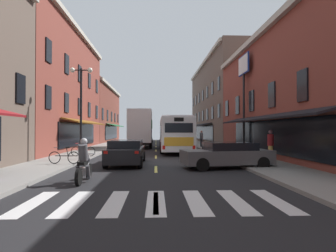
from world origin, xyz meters
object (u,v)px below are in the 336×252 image
Objects in this scene: sedan_mid at (227,155)px; bicycle_near at (83,151)px; transit_bus at (174,134)px; sedan_near at (146,138)px; motorcycle_rider at (84,163)px; street_lamp_twin at (81,108)px; sedan_far at (126,152)px; bicycle_mid at (64,157)px; box_truck at (141,129)px; pedestrian_mid at (271,145)px; billboard_sign at (244,80)px; pedestrian_far at (201,138)px.

bicycle_near is (-8.73, 5.59, -0.19)m from sedan_mid.
sedan_near is (-3.17, 15.52, -0.91)m from transit_bus.
transit_bus is 2.57× the size of sedan_mid.
street_lamp_twin is at bearing 105.38° from motorcycle_rider.
bicycle_mid is (-3.28, -0.63, -0.22)m from sedan_far.
box_truck is 15.39m from sedan_far.
bicycle_near is at bearing 104.28° from motorcycle_rider.
bicycle_near is (-3.61, -22.13, -0.21)m from sedan_near.
street_lamp_twin is at bearing 34.20° from pedestrian_mid.
transit_bus is at bearing 59.10° from bicycle_mid.
sedan_mid is at bearing -32.63° from bicycle_near.
transit_bus is 12.40m from sedan_mid.
bicycle_mid is 0.30× the size of street_lamp_twin.
billboard_sign is at bearing -37.96° from transit_bus.
billboard_sign is 16.17m from motorcycle_rider.
box_truck is 17.16m from pedestrian_mid.
transit_bus is 13.01m from bicycle_mid.
street_lamp_twin is (0.34, -1.92, 2.82)m from bicycle_near.
sedan_mid reaches higher than bicycle_near.
sedan_far is at bearing 44.64° from pedestrian_mid.
sedan_near is at bearing -30.39° from pedestrian_mid.
transit_bus is at bearing 44.30° from bicycle_near.
sedan_near is at bearing 100.48° from sedan_mid.
transit_bus reaches higher than pedestrian_far.
sedan_mid is at bearing -72.67° from box_truck.
box_truck is at bearing 87.12° from motorcycle_rider.
motorcycle_rider is 21.67m from pedestrian_far.
billboard_sign reaches higher than pedestrian_far.
billboard_sign is 13.12m from box_truck.
billboard_sign is 3.79× the size of motorcycle_rider.
transit_bus is at bearing 142.04° from billboard_sign.
transit_bus is 9.54m from bicycle_near.
pedestrian_far is at bearing 52.79° from transit_bus.
box_truck is at bearing 78.33° from bicycle_mid.
transit_bus is 6.64× the size of pedestrian_mid.
bicycle_mid is (-8.61, 1.09, -0.19)m from sedan_mid.
pedestrian_far reaches higher than sedan_far.
bicycle_mid is (-3.30, -15.95, -1.59)m from box_truck.
sedan_far is (-3.37, -10.49, -0.91)m from transit_bus.
sedan_far is at bearing -90.44° from sedan_near.
pedestrian_mid is (8.30, -25.56, 0.38)m from sedan_near.
bicycle_mid is (-2.25, 4.81, -0.21)m from motorcycle_rider.
billboard_sign is 7.65m from pedestrian_mid.
motorcycle_rider is at bearing -64.95° from bicycle_mid.
bicycle_near is (-12.12, -2.44, -5.49)m from billboard_sign.
billboard_sign is at bearing -50.54° from pedestrian_mid.
sedan_mid is 0.82× the size of street_lamp_twin.
sedan_near is 0.94× the size of sedan_far.
sedan_near is 2.44× the size of pedestrian_mid.
sedan_far is 8.52m from pedestrian_mid.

